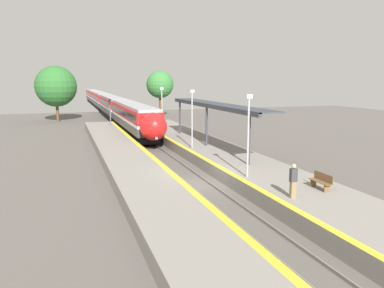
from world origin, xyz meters
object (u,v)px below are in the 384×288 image
Objects in this scene: railway_signal at (110,112)px; lamppost_far at (162,107)px; person_waiting at (293,180)px; train at (106,103)px; lamppost_mid at (192,115)px; lamppost_near at (248,130)px; platform_bench at (321,181)px.

lamppost_far is at bearing -60.75° from railway_signal.
railway_signal is (-5.09, 34.15, 0.82)m from person_waiting.
train is 17.21× the size of lamppost_mid.
train is 20.27× the size of railway_signal.
railway_signal is at bearing 99.22° from lamppost_near.
person_waiting is 0.35× the size of lamppost_near.
lamppost_near is 1.00× the size of lamppost_far.
train is at bearing 92.45° from person_waiting.
person_waiting is at bearing -88.95° from lamppost_mid.
platform_bench is 24.99m from lamppost_far.
railway_signal reaches higher than train.
person_waiting is 0.35× the size of lamppost_mid.
lamppost_far reaches higher than train.
person_waiting reaches higher than platform_bench.
person_waiting is (2.65, -61.89, -0.40)m from train.
railway_signal is (-2.44, -27.74, 0.42)m from train.
platform_bench is at bearing 19.22° from person_waiting.
platform_bench is at bearing -54.01° from lamppost_near.
lamppost_mid is 1.00× the size of lamppost_far.
lamppost_near and lamppost_mid have the same top height.
train is at bearing 94.71° from platform_bench.
lamppost_mid is (-0.28, 15.02, 1.99)m from person_waiting.
train is 56.07× the size of platform_bench.
railway_signal is at bearing 98.47° from person_waiting.
lamppost_mid is at bearing -75.88° from railway_signal.
train is 17.21× the size of lamppost_far.
lamppost_near is at bearing -90.00° from lamppost_far.
person_waiting is 4.92m from lamppost_near.
person_waiting is at bearing -81.53° from railway_signal.
lamppost_near is (2.37, -57.40, 1.60)m from train.
platform_bench is (5.03, -61.06, -0.86)m from train.
lamppost_near reaches higher than person_waiting.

